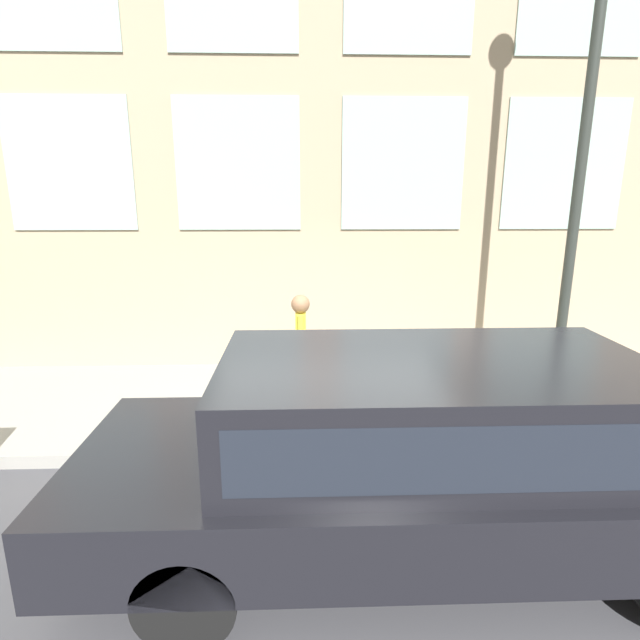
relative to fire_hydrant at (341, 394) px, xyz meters
name	(u,v)px	position (x,y,z in m)	size (l,w,h in m)	color
ground_plane	(330,464)	(-0.69, 0.15, -0.50)	(80.00, 80.00, 0.00)	#47474C
sidewalk	(325,403)	(0.73, 0.15, -0.43)	(2.84, 60.00, 0.15)	#9E9B93
fire_hydrant	(341,394)	(0.00, 0.00, 0.00)	(0.34, 0.45, 0.70)	gold
person	(301,340)	(0.56, 0.46, 0.51)	(0.35, 0.23, 1.44)	#726651
parked_truck_charcoal_near	(423,441)	(-1.95, -0.49, 0.42)	(1.96, 5.18, 1.59)	black
street_lamp	(593,71)	(0.26, -2.68, 3.55)	(0.36, 0.36, 6.39)	#2D332D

